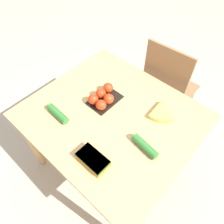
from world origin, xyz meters
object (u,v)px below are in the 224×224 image
(chair, at_px, (167,88))
(tomato_pack, at_px, (103,97))
(carrot_bag, at_px, (93,159))
(cucumber_far, at_px, (58,114))
(cucumber_near, at_px, (145,146))
(banana_bunch, at_px, (161,111))

(chair, height_order, tomato_pack, chair)
(carrot_bag, bearing_deg, cucumber_far, 169.58)
(carrot_bag, bearing_deg, chair, 96.26)
(carrot_bag, relative_size, cucumber_near, 1.01)
(tomato_pack, bearing_deg, carrot_bag, -53.13)
(tomato_pack, bearing_deg, cucumber_far, -113.40)
(chair, height_order, cucumber_near, chair)
(banana_bunch, distance_m, tomato_pack, 0.41)
(tomato_pack, relative_size, cucumber_far, 1.28)
(tomato_pack, distance_m, carrot_bag, 0.47)
(chair, distance_m, carrot_bag, 1.06)
(tomato_pack, height_order, cucumber_far, tomato_pack)
(chair, xyz_separation_m, tomato_pack, (-0.17, -0.65, 0.28))
(tomato_pack, distance_m, cucumber_near, 0.46)
(banana_bunch, relative_size, carrot_bag, 0.93)
(cucumber_near, bearing_deg, chair, 110.42)
(tomato_pack, height_order, cucumber_near, tomato_pack)
(cucumber_near, bearing_deg, banana_bunch, 105.64)
(chair, relative_size, carrot_bag, 5.31)
(cucumber_far, bearing_deg, carrot_bag, -10.42)
(tomato_pack, relative_size, cucumber_near, 1.26)
(cucumber_near, bearing_deg, carrot_bag, -121.78)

